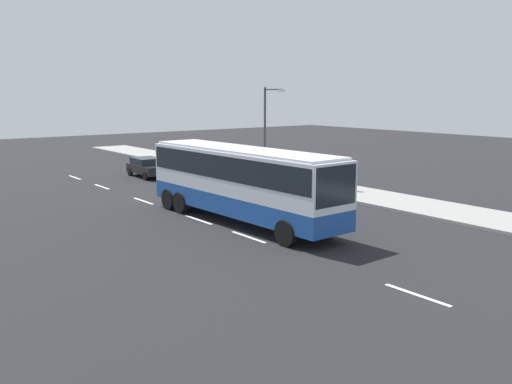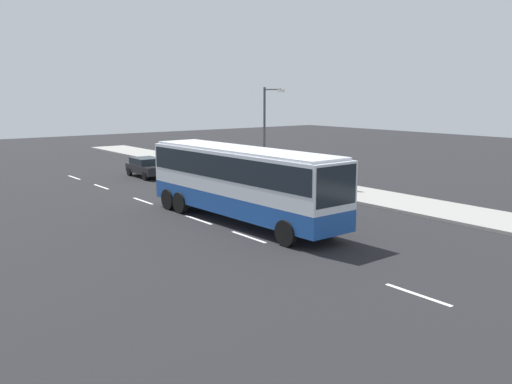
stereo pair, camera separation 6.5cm
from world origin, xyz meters
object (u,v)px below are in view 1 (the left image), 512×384
(pedestrian_near_curb, at_px, (352,177))
(car_black_sedan, at_px, (148,167))
(street_lamp, at_px, (267,126))
(coach_bus, at_px, (241,177))

(pedestrian_near_curb, bearing_deg, car_black_sedan, 148.36)
(street_lamp, bearing_deg, coach_bus, -44.34)
(coach_bus, distance_m, street_lamp, 12.31)
(car_black_sedan, relative_size, pedestrian_near_curb, 2.73)
(coach_bus, height_order, car_black_sedan, coach_bus)
(coach_bus, bearing_deg, car_black_sedan, 167.39)
(coach_bus, bearing_deg, street_lamp, 133.98)
(car_black_sedan, bearing_deg, street_lamp, 37.63)
(coach_bus, distance_m, pedestrian_near_curb, 10.45)
(car_black_sedan, xyz_separation_m, street_lamp, (7.46, 5.40, 3.15))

